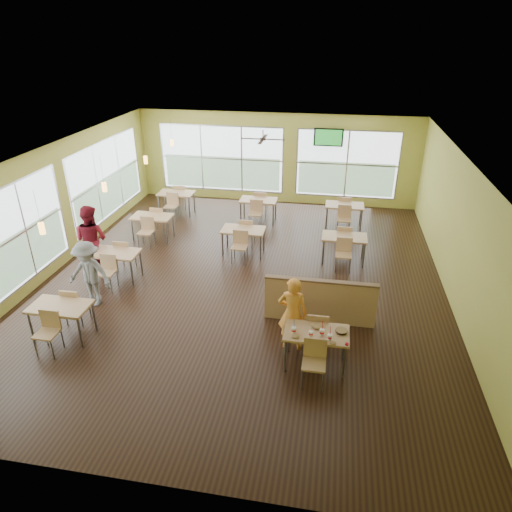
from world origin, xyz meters
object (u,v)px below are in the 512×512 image
(food_basket, at_px, (342,331))
(main_table, at_px, (316,337))
(man_plaid, at_px, (293,314))
(half_wall_divider, at_px, (320,301))

(food_basket, bearing_deg, main_table, -170.99)
(main_table, bearing_deg, man_plaid, 137.24)
(man_plaid, bearing_deg, main_table, 140.61)
(main_table, xyz_separation_m, food_basket, (0.45, 0.07, 0.15))
(half_wall_divider, distance_m, man_plaid, 1.14)
(half_wall_divider, relative_size, food_basket, 10.27)
(half_wall_divider, distance_m, food_basket, 1.47)
(main_table, relative_size, half_wall_divider, 0.63)
(main_table, xyz_separation_m, half_wall_divider, (0.00, 1.45, -0.11))
(man_plaid, distance_m, food_basket, 1.03)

